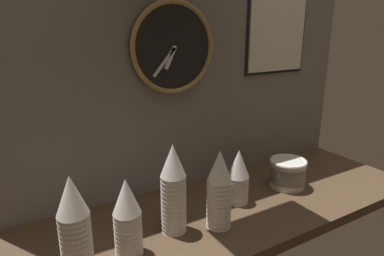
{
  "coord_description": "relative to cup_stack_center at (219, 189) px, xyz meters",
  "views": [
    {
      "loc": [
        -0.73,
        -0.93,
        0.66
      ],
      "look_at": [
        -0.15,
        0.04,
        0.32
      ],
      "focal_mm": 32.0,
      "sensor_mm": 36.0,
      "label": 1
    }
  ],
  "objects": [
    {
      "name": "ground_plane",
      "position": [
        0.13,
        0.1,
        -0.16
      ],
      "size": [
        1.6,
        0.56,
        0.04
      ],
      "primitive_type": "cube",
      "color": "#4C3826"
    },
    {
      "name": "wall_tiled_back",
      "position": [
        0.13,
        0.36,
        0.39
      ],
      "size": [
        1.6,
        0.03,
        1.05
      ],
      "color": "slate",
      "rests_on": "ground_plane"
    },
    {
      "name": "cup_stack_center",
      "position": [
        0.0,
        0.0,
        0.0
      ],
      "size": [
        0.08,
        0.08,
        0.27
      ],
      "color": "white",
      "rests_on": "ground_plane"
    },
    {
      "name": "cup_stack_center_right",
      "position": [
        0.16,
        0.1,
        -0.03
      ],
      "size": [
        0.08,
        0.08,
        0.21
      ],
      "color": "white",
      "rests_on": "ground_plane"
    },
    {
      "name": "cup_stack_far_left",
      "position": [
        -0.47,
        -0.02,
        0.02
      ],
      "size": [
        0.08,
        0.08,
        0.3
      ],
      "color": "white",
      "rests_on": "ground_plane"
    },
    {
      "name": "cup_stack_left",
      "position": [
        -0.31,
        0.02,
        -0.02
      ],
      "size": [
        0.08,
        0.08,
        0.24
      ],
      "color": "white",
      "rests_on": "ground_plane"
    },
    {
      "name": "cup_stack_center_left",
      "position": [
        -0.14,
        0.05,
        0.02
      ],
      "size": [
        0.08,
        0.08,
        0.3
      ],
      "color": "white",
      "rests_on": "ground_plane"
    },
    {
      "name": "bowl_stack_right",
      "position": [
        0.42,
        0.1,
        -0.07
      ],
      "size": [
        0.15,
        0.15,
        0.12
      ],
      "color": "beige",
      "rests_on": "ground_plane"
    },
    {
      "name": "wall_clock",
      "position": [
        0.01,
        0.33,
        0.44
      ],
      "size": [
        0.35,
        0.03,
        0.35
      ],
      "color": "black"
    },
    {
      "name": "menu_board",
      "position": [
        0.55,
        0.34,
        0.55
      ],
      "size": [
        0.35,
        0.01,
        0.49
      ],
      "color": "black"
    }
  ]
}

